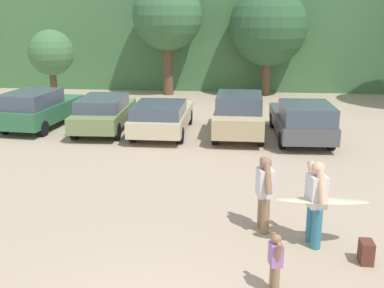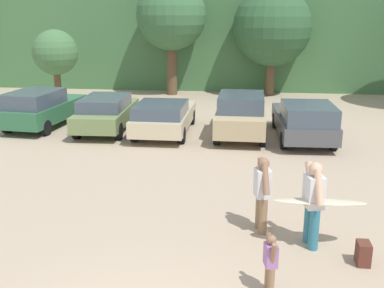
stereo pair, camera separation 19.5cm
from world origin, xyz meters
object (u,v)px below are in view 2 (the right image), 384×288
(parked_car_champagne, at_px, (164,116))
(surfboard_cream, at_px, (320,202))
(parked_car_tan, at_px, (241,114))
(parked_car_dark_gray, at_px, (304,120))
(backpack_dropped, at_px, (363,253))
(parked_car_forest_green, at_px, (41,108))
(person_companion, at_px, (262,190))
(person_adult, at_px, (313,200))
(parked_car_olive_green, at_px, (106,112))
(person_child, at_px, (270,260))

(parked_car_champagne, xyz_separation_m, surfboard_cream, (4.65, -8.68, 0.27))
(parked_car_tan, relative_size, parked_car_dark_gray, 0.94)
(parked_car_tan, bearing_deg, backpack_dropped, -164.57)
(surfboard_cream, bearing_deg, parked_car_dark_gray, -95.75)
(parked_car_forest_green, bearing_deg, surfboard_cream, -127.29)
(parked_car_tan, distance_m, backpack_dropped, 9.72)
(parked_car_forest_green, xyz_separation_m, person_companion, (8.74, -8.60, 0.13))
(parked_car_dark_gray, bearing_deg, parked_car_forest_green, 82.76)
(parked_car_forest_green, distance_m, parked_car_tan, 8.19)
(parked_car_champagne, bearing_deg, person_adult, -152.17)
(parked_car_olive_green, bearing_deg, parked_car_forest_green, 83.13)
(parked_car_tan, bearing_deg, parked_car_forest_green, 87.76)
(parked_car_olive_green, bearing_deg, surfboard_cream, -143.73)
(person_child, distance_m, backpack_dropped, 2.16)
(person_companion, bearing_deg, parked_car_dark_gray, -114.90)
(parked_car_forest_green, xyz_separation_m, parked_car_tan, (8.18, -0.45, 0.04))
(parked_car_tan, bearing_deg, parked_car_dark_gray, -101.09)
(parked_car_champagne, xyz_separation_m, person_companion, (3.53, -8.09, 0.24))
(parked_car_forest_green, height_order, person_companion, person_companion)
(person_child, xyz_separation_m, backpack_dropped, (1.80, 1.14, -0.38))
(surfboard_cream, bearing_deg, parked_car_forest_green, -44.27)
(parked_car_forest_green, relative_size, parked_car_dark_gray, 0.96)
(parked_car_champagne, distance_m, backpack_dropped, 10.78)
(parked_car_forest_green, bearing_deg, parked_car_tan, -87.36)
(parked_car_dark_gray, bearing_deg, person_adult, 172.48)
(parked_car_olive_green, bearing_deg, person_companion, -146.57)
(person_companion, bearing_deg, surfboard_cream, 139.99)
(parked_car_champagne, bearing_deg, person_companion, -156.12)
(parked_car_forest_green, height_order, person_adult, person_adult)
(parked_car_champagne, relative_size, parked_car_tan, 1.02)
(parked_car_forest_green, distance_m, person_adult, 13.38)
(person_companion, height_order, backpack_dropped, person_companion)
(parked_car_olive_green, relative_size, parked_car_champagne, 0.96)
(parked_car_dark_gray, distance_m, person_child, 10.17)
(parked_car_dark_gray, distance_m, backpack_dropped, 8.91)
(person_adult, bearing_deg, parked_car_champagne, -74.37)
(parked_car_tan, height_order, surfboard_cream, parked_car_tan)
(parked_car_dark_gray, relative_size, surfboard_cream, 2.57)
(person_companion, bearing_deg, backpack_dropped, 135.01)
(person_companion, relative_size, surfboard_cream, 0.90)
(parked_car_forest_green, relative_size, parked_car_champagne, 0.99)
(parked_car_olive_green, height_order, parked_car_champagne, parked_car_olive_green)
(parked_car_olive_green, xyz_separation_m, person_adult, (6.91, -8.94, 0.26))
(surfboard_cream, relative_size, backpack_dropped, 4.12)
(parked_car_dark_gray, height_order, surfboard_cream, parked_car_dark_gray)
(person_adult, bearing_deg, surfboard_cream, 161.71)
(parked_car_forest_green, height_order, parked_car_tan, parked_car_tan)
(person_child, height_order, surfboard_cream, person_child)
(person_companion, xyz_separation_m, surfboard_cream, (1.11, -0.59, 0.03))
(parked_car_tan, bearing_deg, person_adult, -169.11)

